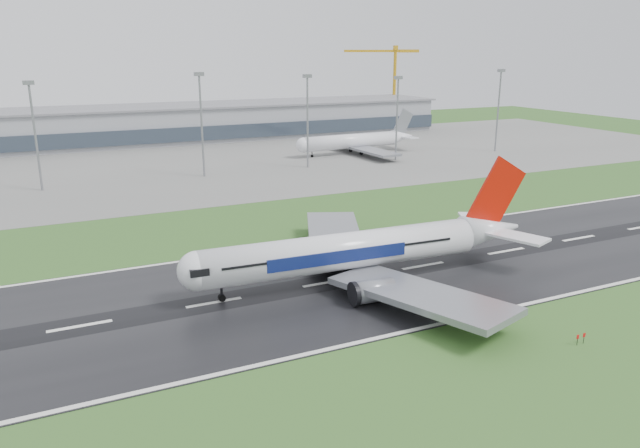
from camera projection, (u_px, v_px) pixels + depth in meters
ground at (423, 266)px, 111.95m from camera, size 520.00×520.00×0.00m
runway at (423, 266)px, 111.94m from camera, size 400.00×45.00×0.10m
apron at (227, 161)px, 220.53m from camera, size 400.00×130.00×0.08m
terminal at (187, 123)px, 270.60m from camera, size 240.00×36.00×15.00m
main_airliner at (367, 227)px, 102.80m from camera, size 67.90×64.97×19.14m
parked_airliner at (355, 133)px, 233.86m from camera, size 56.47×52.97×15.78m
tower_crane at (394, 85)px, 328.64m from camera, size 42.03×10.37×42.02m
floodmast_1 at (36, 139)px, 168.95m from camera, size 0.64×0.64×29.76m
floodmast_2 at (202, 127)px, 188.30m from camera, size 0.64×0.64×31.37m
floodmast_3 at (308, 124)px, 203.44m from camera, size 0.64×0.64×30.20m
floodmast_4 at (397, 120)px, 218.27m from camera, size 0.64×0.64×29.05m
floodmast_5 at (498, 112)px, 237.35m from camera, size 0.64×0.64×30.96m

